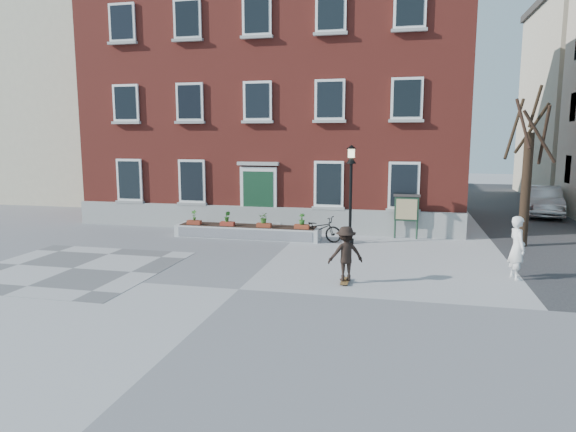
% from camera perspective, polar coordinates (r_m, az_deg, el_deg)
% --- Properties ---
extents(ground, '(100.00, 100.00, 0.00)m').
position_cam_1_polar(ground, '(14.60, -5.49, -8.12)').
color(ground, '#99999C').
rests_on(ground, ground).
extents(checker_patch, '(6.00, 6.00, 0.01)m').
position_cam_1_polar(checker_patch, '(18.17, -22.78, -5.37)').
color(checker_patch, '#575759').
rests_on(checker_patch, ground).
extents(distant_building, '(10.00, 12.00, 13.00)m').
position_cam_1_polar(distant_building, '(40.18, -21.52, 11.43)').
color(distant_building, beige).
rests_on(distant_building, ground).
extents(bicycle, '(2.09, 1.06, 1.05)m').
position_cam_1_polar(bicycle, '(20.94, 3.37, -1.43)').
color(bicycle, black).
rests_on(bicycle, ground).
extents(parked_car, '(2.34, 5.04, 1.60)m').
position_cam_1_polar(parked_car, '(30.99, 26.48, 1.50)').
color(parked_car, silver).
rests_on(parked_car, ground).
extents(bystander, '(0.62, 0.79, 1.91)m').
position_cam_1_polar(bystander, '(16.81, 24.10, -3.24)').
color(bystander, white).
rests_on(bystander, ground).
extents(brick_building, '(18.40, 10.85, 12.60)m').
position_cam_1_polar(brick_building, '(28.05, -0.43, 13.02)').
color(brick_building, maroon).
rests_on(brick_building, ground).
extents(planter_assembly, '(6.20, 1.12, 1.15)m').
position_cam_1_polar(planter_assembly, '(21.77, -4.52, -1.64)').
color(planter_assembly, silver).
rests_on(planter_assembly, ground).
extents(bare_tree, '(1.83, 1.83, 6.16)m').
position_cam_1_polar(bare_tree, '(21.78, 25.02, 4.16)').
color(bare_tree, black).
rests_on(bare_tree, ground).
extents(lamp_post, '(0.40, 0.40, 3.93)m').
position_cam_1_polar(lamp_post, '(20.40, 7.00, 3.96)').
color(lamp_post, black).
rests_on(lamp_post, ground).
extents(notice_board, '(1.10, 0.16, 1.87)m').
position_cam_1_polar(notice_board, '(21.96, 13.03, 0.78)').
color(notice_board, '#1B3624').
rests_on(notice_board, ground).
extents(skateboarder, '(1.18, 0.94, 1.68)m').
position_cam_1_polar(skateboarder, '(15.04, 6.43, -4.19)').
color(skateboarder, brown).
rests_on(skateboarder, ground).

